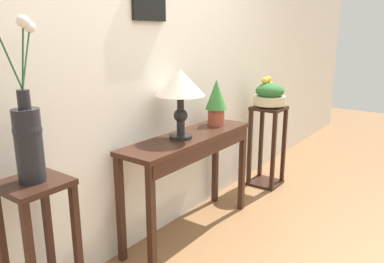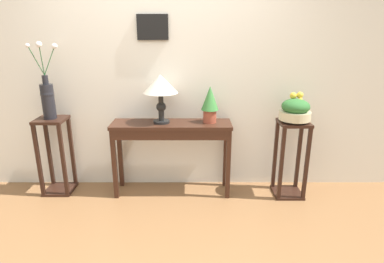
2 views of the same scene
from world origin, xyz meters
TOP-DOWN VIEW (x-y plane):
  - back_wall_with_art at (-0.00, 1.43)m, footprint 9.00×0.13m
  - console_table at (0.08, 1.15)m, footprint 1.24×0.34m
  - table_lamp at (-0.02, 1.17)m, footprint 0.35×0.35m
  - potted_plant_on_console at (0.48, 1.19)m, footprint 0.18×0.18m
  - pedestal_stand_left at (-1.18, 1.18)m, footprint 0.30×0.30m
  - flower_vase_tall_left at (-1.17, 1.18)m, footprint 0.27×0.17m
  - pedestal_stand_right at (1.33, 1.11)m, footprint 0.30×0.30m
  - planter_bowl_wide_right at (1.33, 1.11)m, footprint 0.31×0.31m

SIDE VIEW (x-z plane):
  - pedestal_stand_right at x=1.33m, z-range 0.00..0.83m
  - pedestal_stand_left at x=-1.18m, z-range 0.00..0.84m
  - console_table at x=0.08m, z-range 0.27..1.07m
  - planter_bowl_wide_right at x=1.33m, z-range 0.80..1.09m
  - potted_plant_on_console at x=0.48m, z-range 0.82..1.19m
  - flower_vase_tall_left at x=-1.17m, z-range 0.69..1.46m
  - table_lamp at x=-0.02m, z-range 0.92..1.42m
  - back_wall_with_art at x=0.00m, z-range 0.00..2.80m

